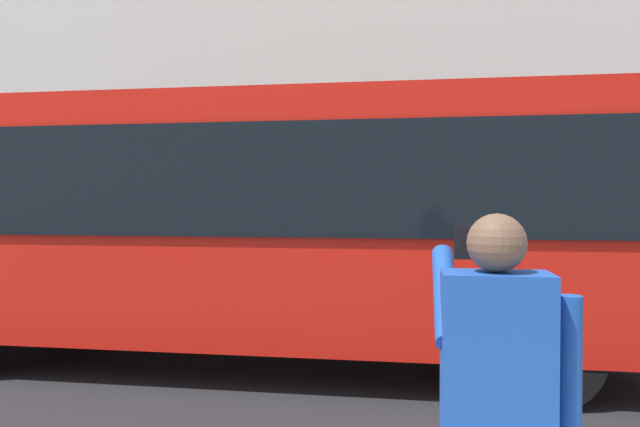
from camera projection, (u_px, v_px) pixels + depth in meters
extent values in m
plane|color=#232326|center=(484.00, 367.00, 6.75)|extent=(60.00, 60.00, 0.00)
cube|color=beige|center=(450.00, 19.00, 13.34)|extent=(28.00, 0.80, 12.00)
cube|color=maroon|center=(624.00, 147.00, 12.26)|extent=(4.40, 1.10, 0.24)
cube|color=red|center=(260.00, 217.00, 6.95)|extent=(9.00, 2.50, 2.60)
cube|color=black|center=(226.00, 180.00, 5.69)|extent=(7.60, 0.06, 1.10)
cylinder|color=black|center=(77.00, 298.00, 8.53)|extent=(1.00, 0.28, 1.00)
cylinder|color=black|center=(509.00, 310.00, 7.59)|extent=(1.00, 0.28, 1.00)
cylinder|color=black|center=(547.00, 353.00, 5.42)|extent=(1.00, 0.28, 1.00)
cube|color=#1E4CAD|center=(496.00, 361.00, 2.21)|extent=(0.40, 0.24, 0.66)
sphere|color=brown|center=(497.00, 243.00, 2.20)|extent=(0.22, 0.22, 0.22)
cylinder|color=#1E4CAD|center=(569.00, 374.00, 2.17)|extent=(0.09, 0.09, 0.58)
cylinder|color=#1E4CAD|center=(445.00, 294.00, 2.39)|extent=(0.09, 0.48, 0.37)
cube|color=black|center=(462.00, 242.00, 2.51)|extent=(0.07, 0.01, 0.14)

